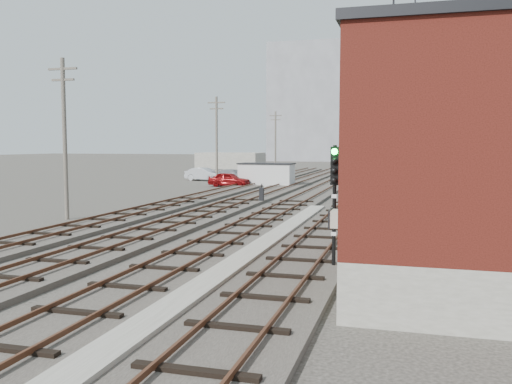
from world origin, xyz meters
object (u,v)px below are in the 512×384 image
at_px(signal_mast, 334,197).
at_px(car_silver, 204,174).
at_px(site_trailer, 266,175).
at_px(car_grey, 234,176).
at_px(switch_stand, 262,195).
at_px(car_red, 229,179).

bearing_deg(signal_mast, car_silver, 116.44).
height_order(site_trailer, car_grey, site_trailer).
xyz_separation_m(signal_mast, site_trailer, (-11.53, 35.39, -1.30)).
bearing_deg(signal_mast, switch_stand, 111.64).
distance_m(switch_stand, car_grey, 23.06).
bearing_deg(car_grey, car_red, -150.37).
bearing_deg(car_red, switch_stand, -149.53).
distance_m(car_red, car_silver, 9.46).
distance_m(switch_stand, site_trailer, 16.23).
bearing_deg(switch_stand, site_trailer, 102.25).
bearing_deg(site_trailer, signal_mast, -69.30).
distance_m(signal_mast, site_trailer, 37.24).
xyz_separation_m(signal_mast, car_red, (-14.98, 33.80, -1.77)).
height_order(signal_mast, car_silver, signal_mast).
relative_size(car_red, car_silver, 0.91).
bearing_deg(switch_stand, car_silver, 119.33).
bearing_deg(car_grey, signal_mast, -142.45).
distance_m(site_trailer, car_silver, 10.89).
relative_size(signal_mast, switch_stand, 3.20).
distance_m(signal_mast, car_red, 37.01).
relative_size(switch_stand, site_trailer, 0.23).
bearing_deg(car_silver, car_red, -131.23).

